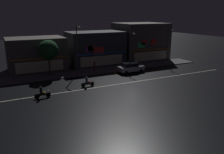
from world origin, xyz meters
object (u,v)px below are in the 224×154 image
(streetlamp_mid, at_px, (130,47))
(streetlamp_east, at_px, (168,43))
(parked_car_near_kerb, at_px, (131,67))
(pedestrian_on_sidewalk, at_px, (94,66))
(motorcycle_following, at_px, (87,82))
(streetlamp_west, at_px, (77,46))
(motorcycle_lead, at_px, (42,93))
(traffic_cone, at_px, (115,71))

(streetlamp_mid, relative_size, streetlamp_east, 0.94)
(streetlamp_east, relative_size, parked_car_near_kerb, 1.56)
(streetlamp_east, xyz_separation_m, pedestrian_on_sidewalk, (-15.14, 0.42, -3.14))
(pedestrian_on_sidewalk, xyz_separation_m, motorcycle_following, (-3.98, -7.05, -0.36))
(pedestrian_on_sidewalk, bearing_deg, motorcycle_following, 106.36)
(streetlamp_west, bearing_deg, motorcycle_following, -99.25)
(motorcycle_lead, xyz_separation_m, motorcycle_following, (6.32, 1.78, 0.00))
(streetlamp_west, bearing_deg, streetlamp_east, -2.39)
(pedestrian_on_sidewalk, relative_size, motorcycle_lead, 0.96)
(parked_car_near_kerb, xyz_separation_m, motorcycle_lead, (-15.65, -5.87, -0.24))
(streetlamp_east, height_order, motorcycle_following, streetlamp_east)
(streetlamp_west, distance_m, parked_car_near_kerb, 9.52)
(streetlamp_east, xyz_separation_m, motorcycle_following, (-19.12, -6.63, -3.50))
(streetlamp_east, height_order, motorcycle_lead, streetlamp_east)
(parked_car_near_kerb, bearing_deg, motorcycle_following, -156.34)
(streetlamp_east, bearing_deg, motorcycle_lead, -161.71)
(motorcycle_following, bearing_deg, parked_car_near_kerb, 24.80)
(streetlamp_west, bearing_deg, pedestrian_on_sidewalk, -6.71)
(streetlamp_east, relative_size, traffic_cone, 12.21)
(motorcycle_lead, height_order, traffic_cone, motorcycle_lead)
(streetlamp_east, distance_m, parked_car_near_kerb, 10.64)
(pedestrian_on_sidewalk, bearing_deg, traffic_cone, -171.42)
(streetlamp_east, bearing_deg, motorcycle_following, -160.87)
(streetlamp_east, relative_size, pedestrian_on_sidewalk, 3.67)
(streetlamp_west, relative_size, motorcycle_following, 4.01)
(streetlamp_east, xyz_separation_m, parked_car_near_kerb, (-9.80, -2.55, -3.26))
(parked_car_near_kerb, height_order, traffic_cone, parked_car_near_kerb)
(pedestrian_on_sidewalk, bearing_deg, streetlamp_west, 39.07)
(streetlamp_east, xyz_separation_m, motorcycle_lead, (-25.44, -8.41, -3.50))
(streetlamp_mid, height_order, streetlamp_east, streetlamp_east)
(streetlamp_east, xyz_separation_m, traffic_cone, (-12.29, -1.75, -3.85))
(parked_car_near_kerb, distance_m, motorcycle_lead, 16.71)
(streetlamp_west, relative_size, motorcycle_lead, 4.01)
(streetlamp_east, bearing_deg, traffic_cone, -171.91)
(pedestrian_on_sidewalk, xyz_separation_m, parked_car_near_kerb, (5.34, -2.97, -0.12))
(streetlamp_west, relative_size, streetlamp_mid, 1.21)
(streetlamp_mid, bearing_deg, streetlamp_east, -0.07)
(streetlamp_mid, distance_m, parked_car_near_kerb, 4.22)
(streetlamp_west, xyz_separation_m, streetlamp_mid, (9.53, -0.74, -0.68))
(streetlamp_mid, distance_m, motorcycle_following, 13.04)
(streetlamp_east, distance_m, traffic_cone, 13.00)
(parked_car_near_kerb, height_order, motorcycle_lead, parked_car_near_kerb)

